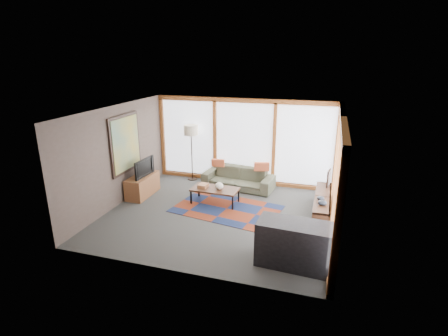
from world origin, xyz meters
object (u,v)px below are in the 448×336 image
(television, at_px, (142,167))
(bar_counter, at_px, (294,244))
(bookshelf, at_px, (322,206))
(tv_console, at_px, (143,185))
(sofa, at_px, (238,178))
(floor_lamp, at_px, (192,153))
(coffee_table, at_px, (215,196))

(television, height_order, bar_counter, television)
(bar_counter, bearing_deg, bookshelf, 83.25)
(tv_console, bearing_deg, bar_counter, -26.60)
(sofa, xyz_separation_m, tv_console, (-2.44, -1.34, -0.01))
(floor_lamp, distance_m, bar_counter, 5.32)
(sofa, bearing_deg, floor_lamp, 175.81)
(television, relative_size, bar_counter, 0.64)
(sofa, height_order, bookshelf, sofa)
(bookshelf, distance_m, bar_counter, 2.38)
(bookshelf, bearing_deg, floor_lamp, 159.21)
(floor_lamp, distance_m, coffee_table, 2.14)
(tv_console, bearing_deg, sofa, 28.86)
(sofa, relative_size, bar_counter, 1.53)
(floor_lamp, height_order, tv_console, floor_lamp)
(tv_console, relative_size, bar_counter, 0.85)
(coffee_table, bearing_deg, television, -177.40)
(bookshelf, distance_m, tv_console, 4.89)
(bookshelf, height_order, bar_counter, bar_counter)
(bar_counter, bearing_deg, floor_lamp, 136.77)
(bookshelf, height_order, tv_console, tv_console)
(floor_lamp, relative_size, bar_counter, 1.28)
(sofa, xyz_separation_m, coffee_table, (-0.31, -1.27, -0.10))
(coffee_table, xyz_separation_m, television, (-2.09, -0.10, 0.63))
(coffee_table, height_order, tv_console, tv_console)
(sofa, distance_m, television, 2.81)
(coffee_table, bearing_deg, floor_lamp, 129.35)
(floor_lamp, xyz_separation_m, bookshelf, (4.05, -1.54, -0.62))
(floor_lamp, relative_size, tv_console, 1.51)
(floor_lamp, height_order, coffee_table, floor_lamp)
(sofa, bearing_deg, television, -143.89)
(sofa, xyz_separation_m, floor_lamp, (-1.60, 0.30, 0.57))
(bookshelf, xyz_separation_m, bar_counter, (-0.43, -2.34, 0.18))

